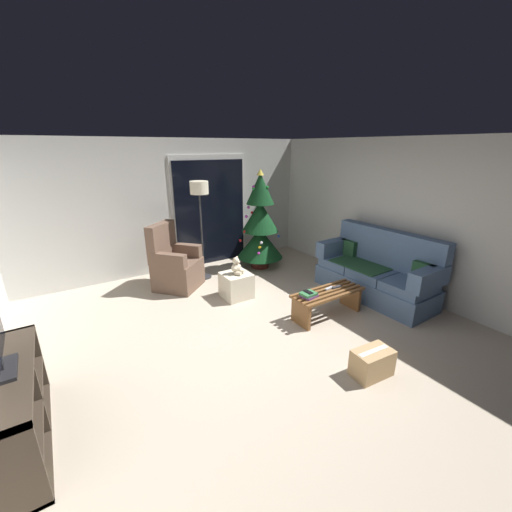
{
  "coord_description": "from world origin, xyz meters",
  "views": [
    {
      "loc": [
        -1.96,
        -2.99,
        2.35
      ],
      "look_at": [
        0.4,
        0.7,
        0.85
      ],
      "focal_mm": 22.55,
      "sensor_mm": 36.0,
      "label": 1
    }
  ],
  "objects_px": {
    "coffee_table": "(327,299)",
    "floor_lamp": "(200,197)",
    "christmas_tree": "(260,226)",
    "armchair": "(175,265)",
    "couch": "(377,273)",
    "media_shelf": "(9,417)",
    "book_stack": "(309,295)",
    "cell_phone": "(308,292)",
    "teddy_bear_cream": "(237,267)",
    "ottoman": "(236,285)",
    "remote_silver": "(329,288)",
    "cardboard_box_taped_mid_floor": "(372,363)",
    "remote_graphite": "(336,287)"
  },
  "relations": [
    {
      "from": "book_stack",
      "to": "armchair",
      "type": "bearing_deg",
      "value": 117.87
    },
    {
      "from": "coffee_table",
      "to": "cardboard_box_taped_mid_floor",
      "type": "relative_size",
      "value": 2.44
    },
    {
      "from": "remote_silver",
      "to": "christmas_tree",
      "type": "distance_m",
      "value": 2.22
    },
    {
      "from": "cardboard_box_taped_mid_floor",
      "to": "ottoman",
      "type": "bearing_deg",
      "value": 96.79
    },
    {
      "from": "book_stack",
      "to": "floor_lamp",
      "type": "xyz_separation_m",
      "value": [
        -0.56,
        2.3,
        1.08
      ]
    },
    {
      "from": "media_shelf",
      "to": "ottoman",
      "type": "distance_m",
      "value": 3.26
    },
    {
      "from": "christmas_tree",
      "to": "armchair",
      "type": "bearing_deg",
      "value": -178.87
    },
    {
      "from": "coffee_table",
      "to": "floor_lamp",
      "type": "relative_size",
      "value": 0.62
    },
    {
      "from": "floor_lamp",
      "to": "cell_phone",
      "type": "bearing_deg",
      "value": -76.4
    },
    {
      "from": "remote_silver",
      "to": "floor_lamp",
      "type": "relative_size",
      "value": 0.09
    },
    {
      "from": "couch",
      "to": "remote_graphite",
      "type": "height_order",
      "value": "couch"
    },
    {
      "from": "cell_phone",
      "to": "armchair",
      "type": "distance_m",
      "value": 2.43
    },
    {
      "from": "book_stack",
      "to": "teddy_bear_cream",
      "type": "distance_m",
      "value": 1.31
    },
    {
      "from": "remote_silver",
      "to": "media_shelf",
      "type": "relative_size",
      "value": 0.11
    },
    {
      "from": "cell_phone",
      "to": "remote_graphite",
      "type": "bearing_deg",
      "value": -1.51
    },
    {
      "from": "cell_phone",
      "to": "ottoman",
      "type": "height_order",
      "value": "cell_phone"
    },
    {
      "from": "coffee_table",
      "to": "couch",
      "type": "bearing_deg",
      "value": 3.82
    },
    {
      "from": "ottoman",
      "to": "media_shelf",
      "type": "bearing_deg",
      "value": -152.39
    },
    {
      "from": "coffee_table",
      "to": "remote_graphite",
      "type": "relative_size",
      "value": 7.05
    },
    {
      "from": "teddy_bear_cream",
      "to": "cardboard_box_taped_mid_floor",
      "type": "height_order",
      "value": "teddy_bear_cream"
    },
    {
      "from": "couch",
      "to": "floor_lamp",
      "type": "relative_size",
      "value": 1.1
    },
    {
      "from": "book_stack",
      "to": "ottoman",
      "type": "height_order",
      "value": "book_stack"
    },
    {
      "from": "remote_graphite",
      "to": "christmas_tree",
      "type": "height_order",
      "value": "christmas_tree"
    },
    {
      "from": "coffee_table",
      "to": "book_stack",
      "type": "relative_size",
      "value": 4.66
    },
    {
      "from": "ottoman",
      "to": "teddy_bear_cream",
      "type": "distance_m",
      "value": 0.33
    },
    {
      "from": "ottoman",
      "to": "christmas_tree",
      "type": "bearing_deg",
      "value": 41.28
    },
    {
      "from": "remote_silver",
      "to": "coffee_table",
      "type": "bearing_deg",
      "value": -62.07
    },
    {
      "from": "couch",
      "to": "cell_phone",
      "type": "distance_m",
      "value": 1.53
    },
    {
      "from": "media_shelf",
      "to": "ottoman",
      "type": "xyz_separation_m",
      "value": [
        2.88,
        1.51,
        -0.14
      ]
    },
    {
      "from": "book_stack",
      "to": "armchair",
      "type": "height_order",
      "value": "armchair"
    },
    {
      "from": "coffee_table",
      "to": "media_shelf",
      "type": "xyz_separation_m",
      "value": [
        -3.68,
        -0.25,
        0.08
      ]
    },
    {
      "from": "christmas_tree",
      "to": "media_shelf",
      "type": "bearing_deg",
      "value": -148.2
    },
    {
      "from": "media_shelf",
      "to": "ottoman",
      "type": "relative_size",
      "value": 3.18
    },
    {
      "from": "christmas_tree",
      "to": "teddy_bear_cream",
      "type": "relative_size",
      "value": 6.85
    },
    {
      "from": "floor_lamp",
      "to": "teddy_bear_cream",
      "type": "height_order",
      "value": "floor_lamp"
    },
    {
      "from": "coffee_table",
      "to": "floor_lamp",
      "type": "bearing_deg",
      "value": 111.55
    },
    {
      "from": "couch",
      "to": "media_shelf",
      "type": "relative_size",
      "value": 1.4
    },
    {
      "from": "teddy_bear_cream",
      "to": "ottoman",
      "type": "bearing_deg",
      "value": 122.55
    },
    {
      "from": "couch",
      "to": "teddy_bear_cream",
      "type": "distance_m",
      "value": 2.28
    },
    {
      "from": "christmas_tree",
      "to": "floor_lamp",
      "type": "relative_size",
      "value": 1.1
    },
    {
      "from": "teddy_bear_cream",
      "to": "book_stack",
      "type": "bearing_deg",
      "value": -70.42
    },
    {
      "from": "remote_graphite",
      "to": "ottoman",
      "type": "relative_size",
      "value": 0.35
    },
    {
      "from": "cell_phone",
      "to": "christmas_tree",
      "type": "distance_m",
      "value": 2.31
    },
    {
      "from": "cardboard_box_taped_mid_floor",
      "to": "cell_phone",
      "type": "bearing_deg",
      "value": 82.99
    },
    {
      "from": "christmas_tree",
      "to": "teddy_bear_cream",
      "type": "height_order",
      "value": "christmas_tree"
    },
    {
      "from": "christmas_tree",
      "to": "floor_lamp",
      "type": "xyz_separation_m",
      "value": [
        -1.2,
        0.1,
        0.64
      ]
    },
    {
      "from": "christmas_tree",
      "to": "couch",
      "type": "bearing_deg",
      "value": -67.55
    },
    {
      "from": "remote_silver",
      "to": "book_stack",
      "type": "relative_size",
      "value": 0.66
    },
    {
      "from": "couch",
      "to": "armchair",
      "type": "xyz_separation_m",
      "value": [
        -2.66,
        2.09,
        0.0
      ]
    },
    {
      "from": "armchair",
      "to": "media_shelf",
      "type": "height_order",
      "value": "armchair"
    }
  ]
}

